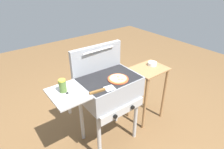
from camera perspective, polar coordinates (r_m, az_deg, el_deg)
ground_plane at (r=2.58m, az=-0.93°, el=-18.45°), size 8.00×8.00×0.00m
grill at (r=2.08m, az=-1.33°, el=-4.52°), size 0.96×0.53×0.90m
grill_lid_open at (r=2.10m, az=-4.67°, el=4.99°), size 0.63×0.09×0.30m
pizza_cheese at (r=1.97m, az=1.91°, el=-1.30°), size 0.22×0.22×0.04m
sauce_jar at (r=1.82m, az=-14.84°, el=-3.32°), size 0.07×0.07×0.13m
spatula at (r=1.80m, az=-2.92°, el=-4.74°), size 0.27×0.10×0.02m
prep_table at (r=2.57m, az=10.85°, el=-2.77°), size 0.44×0.36×0.81m
topping_bowl_near at (r=2.53m, az=12.18°, el=3.20°), size 0.12×0.12×0.04m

